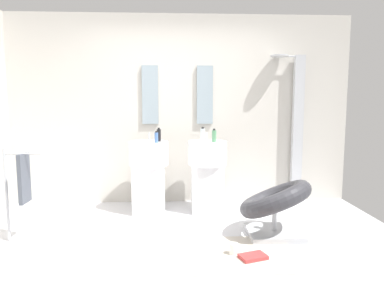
{
  "coord_description": "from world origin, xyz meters",
  "views": [
    {
      "loc": [
        -0.03,
        -3.24,
        1.4
      ],
      "look_at": [
        0.15,
        0.55,
        0.95
      ],
      "focal_mm": 32.46,
      "sensor_mm": 36.0,
      "label": 1
    }
  ],
  "objects_px": {
    "lounge_chair": "(275,204)",
    "soap_bottle_clear": "(203,135)",
    "soap_bottle_black": "(159,135)",
    "magazine_red": "(253,257)",
    "soap_bottle_blue": "(156,137)",
    "pedestal_sink_left": "(149,173)",
    "soap_bottle_green": "(214,136)",
    "towel_rack": "(21,180)",
    "pedestal_sink_right": "(207,173)",
    "shower_column": "(296,126)",
    "coffee_mug": "(234,249)"
  },
  "relations": [
    {
      "from": "pedestal_sink_left",
      "to": "coffee_mug",
      "type": "height_order",
      "value": "pedestal_sink_left"
    },
    {
      "from": "coffee_mug",
      "to": "shower_column",
      "type": "bearing_deg",
      "value": 56.14
    },
    {
      "from": "soap_bottle_clear",
      "to": "lounge_chair",
      "type": "bearing_deg",
      "value": -48.97
    },
    {
      "from": "towel_rack",
      "to": "soap_bottle_black",
      "type": "xyz_separation_m",
      "value": [
        1.33,
        0.93,
        0.36
      ]
    },
    {
      "from": "soap_bottle_clear",
      "to": "pedestal_sink_right",
      "type": "bearing_deg",
      "value": 55.68
    },
    {
      "from": "soap_bottle_green",
      "to": "shower_column",
      "type": "bearing_deg",
      "value": 21.62
    },
    {
      "from": "shower_column",
      "to": "magazine_red",
      "type": "relative_size",
      "value": 8.64
    },
    {
      "from": "magazine_red",
      "to": "soap_bottle_clear",
      "type": "bearing_deg",
      "value": 86.12
    },
    {
      "from": "shower_column",
      "to": "soap_bottle_green",
      "type": "relative_size",
      "value": 12.14
    },
    {
      "from": "pedestal_sink_right",
      "to": "towel_rack",
      "type": "height_order",
      "value": "pedestal_sink_right"
    },
    {
      "from": "towel_rack",
      "to": "soap_bottle_clear",
      "type": "height_order",
      "value": "soap_bottle_clear"
    },
    {
      "from": "magazine_red",
      "to": "soap_bottle_green",
      "type": "distance_m",
      "value": 1.67
    },
    {
      "from": "towel_rack",
      "to": "lounge_chair",
      "type": "bearing_deg",
      "value": 0.31
    },
    {
      "from": "shower_column",
      "to": "soap_bottle_black",
      "type": "xyz_separation_m",
      "value": [
        -1.9,
        -0.36,
        -0.09
      ]
    },
    {
      "from": "pedestal_sink_left",
      "to": "pedestal_sink_right",
      "type": "distance_m",
      "value": 0.75
    },
    {
      "from": "soap_bottle_black",
      "to": "soap_bottle_blue",
      "type": "height_order",
      "value": "soap_bottle_black"
    },
    {
      "from": "pedestal_sink_right",
      "to": "lounge_chair",
      "type": "height_order",
      "value": "pedestal_sink_right"
    },
    {
      "from": "towel_rack",
      "to": "soap_bottle_clear",
      "type": "relative_size",
      "value": 5.01
    },
    {
      "from": "coffee_mug",
      "to": "soap_bottle_green",
      "type": "height_order",
      "value": "soap_bottle_green"
    },
    {
      "from": "pedestal_sink_left",
      "to": "coffee_mug",
      "type": "xyz_separation_m",
      "value": [
        0.88,
        -1.36,
        -0.44
      ]
    },
    {
      "from": "pedestal_sink_right",
      "to": "soap_bottle_green",
      "type": "xyz_separation_m",
      "value": [
        0.07,
        -0.11,
        0.49
      ]
    },
    {
      "from": "pedestal_sink_left",
      "to": "soap_bottle_clear",
      "type": "height_order",
      "value": "soap_bottle_clear"
    },
    {
      "from": "magazine_red",
      "to": "coffee_mug",
      "type": "height_order",
      "value": "coffee_mug"
    },
    {
      "from": "pedestal_sink_left",
      "to": "shower_column",
      "type": "height_order",
      "value": "shower_column"
    },
    {
      "from": "towel_rack",
      "to": "magazine_red",
      "type": "relative_size",
      "value": 4.0
    },
    {
      "from": "soap_bottle_blue",
      "to": "soap_bottle_green",
      "type": "xyz_separation_m",
      "value": [
        0.72,
        0.02,
        0.01
      ]
    },
    {
      "from": "lounge_chair",
      "to": "coffee_mug",
      "type": "height_order",
      "value": "lounge_chair"
    },
    {
      "from": "coffee_mug",
      "to": "soap_bottle_clear",
      "type": "xyz_separation_m",
      "value": [
        -0.19,
        1.26,
        0.94
      ]
    },
    {
      "from": "towel_rack",
      "to": "soap_bottle_green",
      "type": "distance_m",
      "value": 2.21
    },
    {
      "from": "pedestal_sink_right",
      "to": "soap_bottle_green",
      "type": "bearing_deg",
      "value": -55.8
    },
    {
      "from": "shower_column",
      "to": "coffee_mug",
      "type": "distance_m",
      "value": 2.32
    },
    {
      "from": "pedestal_sink_right",
      "to": "lounge_chair",
      "type": "bearing_deg",
      "value": -55.04
    },
    {
      "from": "pedestal_sink_left",
      "to": "magazine_red",
      "type": "xyz_separation_m",
      "value": [
        1.04,
        -1.45,
        -0.48
      ]
    },
    {
      "from": "towel_rack",
      "to": "soap_bottle_black",
      "type": "height_order",
      "value": "soap_bottle_black"
    },
    {
      "from": "shower_column",
      "to": "towel_rack",
      "type": "relative_size",
      "value": 2.16
    },
    {
      "from": "magazine_red",
      "to": "soap_bottle_green",
      "type": "bearing_deg",
      "value": 80.43
    },
    {
      "from": "soap_bottle_black",
      "to": "magazine_red",
      "type": "bearing_deg",
      "value": -58.28
    },
    {
      "from": "lounge_chair",
      "to": "magazine_red",
      "type": "distance_m",
      "value": 0.73
    },
    {
      "from": "pedestal_sink_left",
      "to": "lounge_chair",
      "type": "xyz_separation_m",
      "value": [
        1.38,
        -0.9,
        -0.15
      ]
    },
    {
      "from": "pedestal_sink_left",
      "to": "towel_rack",
      "type": "height_order",
      "value": "pedestal_sink_left"
    },
    {
      "from": "pedestal_sink_right",
      "to": "shower_column",
      "type": "height_order",
      "value": "shower_column"
    },
    {
      "from": "pedestal_sink_right",
      "to": "shower_column",
      "type": "distance_m",
      "value": 1.46
    },
    {
      "from": "pedestal_sink_right",
      "to": "lounge_chair",
      "type": "relative_size",
      "value": 0.95
    },
    {
      "from": "pedestal_sink_left",
      "to": "soap_bottle_green",
      "type": "bearing_deg",
      "value": -7.5
    },
    {
      "from": "towel_rack",
      "to": "soap_bottle_green",
      "type": "height_order",
      "value": "soap_bottle_green"
    },
    {
      "from": "lounge_chair",
      "to": "soap_bottle_clear",
      "type": "height_order",
      "value": "soap_bottle_clear"
    },
    {
      "from": "magazine_red",
      "to": "soap_bottle_clear",
      "type": "relative_size",
      "value": 1.25
    },
    {
      "from": "shower_column",
      "to": "soap_bottle_blue",
      "type": "distance_m",
      "value": 1.99
    },
    {
      "from": "towel_rack",
      "to": "soap_bottle_clear",
      "type": "bearing_deg",
      "value": 23.41
    },
    {
      "from": "coffee_mug",
      "to": "soap_bottle_clear",
      "type": "relative_size",
      "value": 0.55
    }
  ]
}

